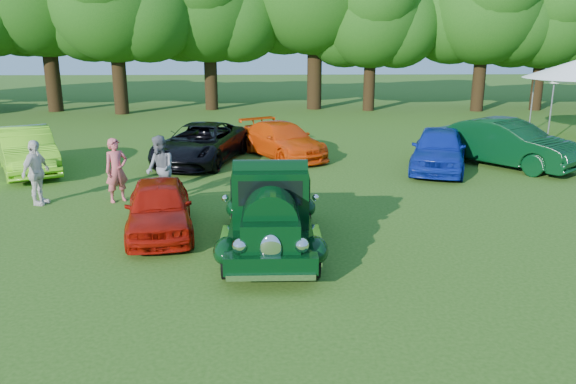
{
  "coord_description": "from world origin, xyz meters",
  "views": [
    {
      "loc": [
        0.43,
        -11.8,
        4.6
      ],
      "look_at": [
        0.8,
        0.8,
        1.1
      ],
      "focal_mm": 35.0,
      "sensor_mm": 36.0,
      "label": 1
    }
  ],
  "objects_px": {
    "back_car_green": "(506,143)",
    "spectator_pink": "(117,170)",
    "red_convertible": "(159,207)",
    "back_car_lime": "(27,150)",
    "spectator_grey": "(160,169)",
    "back_car_black": "(201,143)",
    "back_car_orange": "(283,140)",
    "spectator_white": "(36,173)",
    "back_car_blue": "(439,149)",
    "hero_pickup": "(271,213)"
  },
  "relations": [
    {
      "from": "red_convertible",
      "to": "back_car_blue",
      "type": "relative_size",
      "value": 0.85
    },
    {
      "from": "back_car_lime",
      "to": "spectator_white",
      "type": "height_order",
      "value": "spectator_white"
    },
    {
      "from": "hero_pickup",
      "to": "back_car_orange",
      "type": "height_order",
      "value": "hero_pickup"
    },
    {
      "from": "back_car_green",
      "to": "spectator_pink",
      "type": "distance_m",
      "value": 13.65
    },
    {
      "from": "red_convertible",
      "to": "back_car_lime",
      "type": "distance_m",
      "value": 8.73
    },
    {
      "from": "back_car_orange",
      "to": "spectator_pink",
      "type": "relative_size",
      "value": 2.52
    },
    {
      "from": "back_car_orange",
      "to": "back_car_black",
      "type": "bearing_deg",
      "value": 167.61
    },
    {
      "from": "back_car_blue",
      "to": "spectator_grey",
      "type": "relative_size",
      "value": 2.35
    },
    {
      "from": "back_car_blue",
      "to": "spectator_white",
      "type": "xyz_separation_m",
      "value": [
        -12.51,
        -3.88,
        0.16
      ]
    },
    {
      "from": "spectator_grey",
      "to": "back_car_lime",
      "type": "bearing_deg",
      "value": -158.83
    },
    {
      "from": "spectator_pink",
      "to": "spectator_white",
      "type": "height_order",
      "value": "spectator_white"
    },
    {
      "from": "back_car_lime",
      "to": "back_car_black",
      "type": "relative_size",
      "value": 0.9
    },
    {
      "from": "red_convertible",
      "to": "spectator_pink",
      "type": "xyz_separation_m",
      "value": [
        -1.71,
        2.72,
        0.28
      ]
    },
    {
      "from": "spectator_pink",
      "to": "spectator_grey",
      "type": "height_order",
      "value": "spectator_grey"
    },
    {
      "from": "hero_pickup",
      "to": "back_car_blue",
      "type": "distance_m",
      "value": 9.54
    },
    {
      "from": "back_car_orange",
      "to": "back_car_blue",
      "type": "height_order",
      "value": "back_car_blue"
    },
    {
      "from": "back_car_green",
      "to": "back_car_black",
      "type": "bearing_deg",
      "value": 136.3
    },
    {
      "from": "back_car_lime",
      "to": "spectator_white",
      "type": "relative_size",
      "value": 2.56
    },
    {
      "from": "red_convertible",
      "to": "back_car_blue",
      "type": "height_order",
      "value": "back_car_blue"
    },
    {
      "from": "back_car_blue",
      "to": "back_car_green",
      "type": "distance_m",
      "value": 2.71
    },
    {
      "from": "back_car_orange",
      "to": "spectator_white",
      "type": "relative_size",
      "value": 2.52
    },
    {
      "from": "back_car_black",
      "to": "spectator_grey",
      "type": "distance_m",
      "value": 5.17
    },
    {
      "from": "spectator_white",
      "to": "spectator_grey",
      "type": "bearing_deg",
      "value": -71.19
    },
    {
      "from": "back_car_orange",
      "to": "back_car_green",
      "type": "distance_m",
      "value": 8.33
    },
    {
      "from": "spectator_white",
      "to": "back_car_black",
      "type": "bearing_deg",
      "value": -21.34
    },
    {
      "from": "hero_pickup",
      "to": "back_car_lime",
      "type": "height_order",
      "value": "hero_pickup"
    },
    {
      "from": "back_car_black",
      "to": "back_car_green",
      "type": "relative_size",
      "value": 1.02
    },
    {
      "from": "spectator_pink",
      "to": "spectator_grey",
      "type": "relative_size",
      "value": 0.97
    },
    {
      "from": "back_car_lime",
      "to": "spectator_pink",
      "type": "xyz_separation_m",
      "value": [
        4.11,
        -3.78,
        0.14
      ]
    },
    {
      "from": "hero_pickup",
      "to": "back_car_black",
      "type": "bearing_deg",
      "value": 106.38
    },
    {
      "from": "back_car_lime",
      "to": "spectator_pink",
      "type": "bearing_deg",
      "value": -70.79
    },
    {
      "from": "back_car_blue",
      "to": "spectator_white",
      "type": "bearing_deg",
      "value": -144.2
    },
    {
      "from": "hero_pickup",
      "to": "back_car_orange",
      "type": "distance_m",
      "value": 9.89
    },
    {
      "from": "red_convertible",
      "to": "spectator_pink",
      "type": "relative_size",
      "value": 2.06
    },
    {
      "from": "back_car_orange",
      "to": "back_car_green",
      "type": "relative_size",
      "value": 0.9
    },
    {
      "from": "spectator_white",
      "to": "back_car_lime",
      "type": "bearing_deg",
      "value": 40.52
    },
    {
      "from": "back_car_lime",
      "to": "back_car_black",
      "type": "xyz_separation_m",
      "value": [
        5.87,
        1.36,
        -0.05
      ]
    },
    {
      "from": "spectator_white",
      "to": "back_car_orange",
      "type": "bearing_deg",
      "value": -33.35
    },
    {
      "from": "red_convertible",
      "to": "back_car_orange",
      "type": "bearing_deg",
      "value": 59.95
    },
    {
      "from": "back_car_black",
      "to": "spectator_grey",
      "type": "xyz_separation_m",
      "value": [
        -0.52,
        -5.14,
        0.22
      ]
    },
    {
      "from": "back_car_black",
      "to": "back_car_blue",
      "type": "distance_m",
      "value": 8.71
    },
    {
      "from": "back_car_lime",
      "to": "back_car_blue",
      "type": "height_order",
      "value": "back_car_lime"
    },
    {
      "from": "back_car_lime",
      "to": "spectator_white",
      "type": "bearing_deg",
      "value": -92.49
    },
    {
      "from": "back_car_lime",
      "to": "back_car_orange",
      "type": "height_order",
      "value": "back_car_lime"
    },
    {
      "from": "hero_pickup",
      "to": "red_convertible",
      "type": "distance_m",
      "value": 2.91
    },
    {
      "from": "back_car_orange",
      "to": "spectator_white",
      "type": "xyz_separation_m",
      "value": [
        -7.03,
        -6.29,
        0.25
      ]
    },
    {
      "from": "back_car_blue",
      "to": "spectator_pink",
      "type": "height_order",
      "value": "spectator_pink"
    },
    {
      "from": "back_car_green",
      "to": "red_convertible",
      "type": "bearing_deg",
      "value": 172.63
    },
    {
      "from": "red_convertible",
      "to": "back_car_lime",
      "type": "height_order",
      "value": "back_car_lime"
    },
    {
      "from": "back_car_lime",
      "to": "back_car_blue",
      "type": "relative_size",
      "value": 1.05
    }
  ]
}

